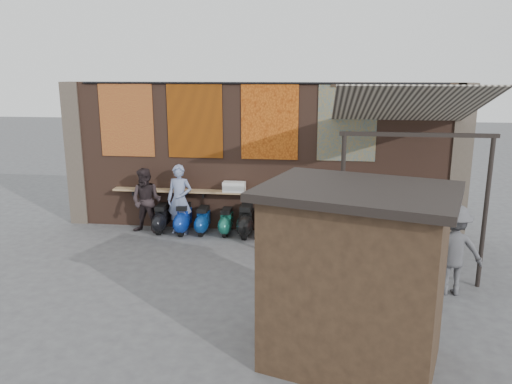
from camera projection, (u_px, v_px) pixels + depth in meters
ground at (245, 264)px, 11.37m from camera, size 70.00×70.00×0.00m
brick_wall at (259, 158)px, 13.50m from camera, size 10.00×0.40×4.00m
pier_left at (78, 154)px, 14.15m from camera, size 0.50×0.50×4.00m
pier_right at (459, 162)px, 12.85m from camera, size 0.50×0.50×4.00m
eating_counter at (257, 193)px, 13.35m from camera, size 8.00×0.32×0.05m
shelf_box at (234, 187)px, 13.37m from camera, size 0.60×0.28×0.27m
tapestry_redgold at (126, 120)px, 13.50m from camera, size 1.50×0.02×2.00m
tapestry_sun at (195, 121)px, 13.26m from camera, size 1.50×0.02×2.00m
tapestry_orange at (270, 121)px, 13.02m from camera, size 1.50×0.02×2.00m
tapestry_multi at (347, 122)px, 12.77m from camera, size 1.50×0.02×2.00m
hang_rail at (258, 83)px, 12.81m from camera, size 9.50×0.06×0.06m
scooter_stool_0 at (162, 219)px, 13.54m from camera, size 0.35×0.79×0.75m
scooter_stool_1 at (183, 219)px, 13.43m from camera, size 0.38×0.83×0.79m
scooter_stool_2 at (203, 221)px, 13.41m from camera, size 0.34×0.76×0.72m
scooter_stool_3 at (226, 222)px, 13.33m from camera, size 0.33×0.74×0.70m
scooter_stool_4 at (246, 221)px, 13.18m from camera, size 0.40×0.89×0.85m
scooter_stool_5 at (270, 222)px, 13.13m from camera, size 0.39×0.86×0.82m
scooter_stool_6 at (292, 224)px, 13.08m from camera, size 0.35×0.78×0.75m
scooter_stool_7 at (316, 224)px, 12.96m from camera, size 0.39×0.87×0.83m
scooter_stool_8 at (338, 227)px, 12.91m from camera, size 0.33×0.72×0.69m
diner_left at (180, 199)px, 13.33m from camera, size 0.72×0.50×1.88m
diner_right at (146, 201)px, 13.40m from camera, size 0.93×0.76×1.77m
shopper_navy at (368, 232)px, 10.92m from camera, size 1.00×0.98×1.69m
shopper_grey at (453, 250)px, 9.67m from camera, size 1.17×0.68×1.79m
shopper_tan at (306, 224)px, 11.93m from camera, size 0.85×0.76×1.45m
market_stall at (354, 281)px, 7.27m from camera, size 2.81×2.42×2.58m
stall_roof at (359, 191)px, 6.95m from camera, size 3.16×2.76×0.12m
stall_sign at (370, 226)px, 7.95m from camera, size 1.16×0.40×0.50m
stall_shelf at (367, 280)px, 8.17m from camera, size 1.92×0.68×0.06m
awning_canvas at (407, 105)px, 10.96m from camera, size 3.20×3.28×0.97m
awning_ledger at (398, 85)px, 12.40m from camera, size 3.30×0.08×0.12m
awning_header at (418, 135)px, 9.63m from camera, size 3.00×0.08×0.08m
awning_post_left at (341, 208)px, 10.16m from camera, size 0.09×0.09×3.10m
awning_post_right at (485, 213)px, 9.81m from camera, size 0.09×0.09×3.10m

